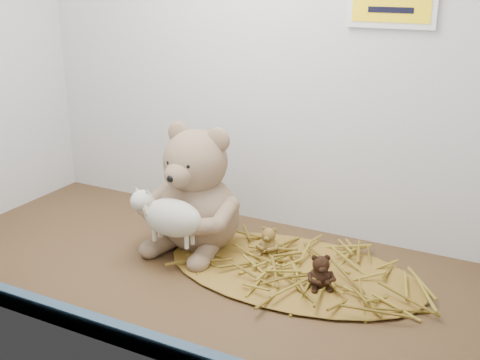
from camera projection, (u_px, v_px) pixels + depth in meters
The scene contains 7 objects.
alcove_shell at pixel (213, 47), 119.73cm from camera, with size 120.40×60.20×90.40cm.
front_rail at pixel (107, 329), 102.44cm from camera, with size 119.28×2.20×3.60cm, color #38526B.
straw_bed at pixel (293, 270), 125.04cm from camera, with size 55.53×32.25×1.07cm, color brown.
main_teddy at pixel (198, 188), 132.21cm from camera, with size 23.00×24.28×28.53cm, color #92765A, non-canonical shape.
toy_lamb at pixel (173, 218), 124.75cm from camera, with size 17.34×10.58×11.21cm, color beige, non-canonical shape.
mini_teddy_tan at pixel (269, 239), 130.75cm from camera, with size 5.05×5.33×6.26cm, color olive, non-canonical shape.
mini_teddy_brown at pixel (321, 270), 116.79cm from camera, with size 5.55×5.86×6.88cm, color black, non-canonical shape.
Camera 1 is at (60.78, -96.59, 59.86)cm, focal length 45.00 mm.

